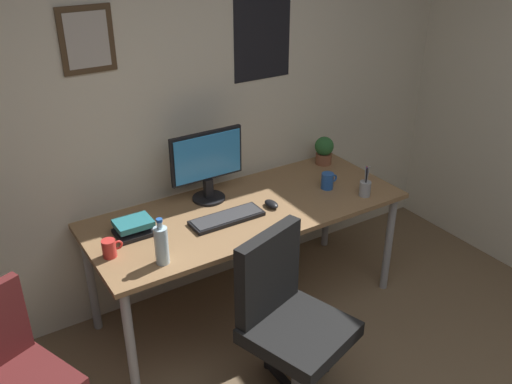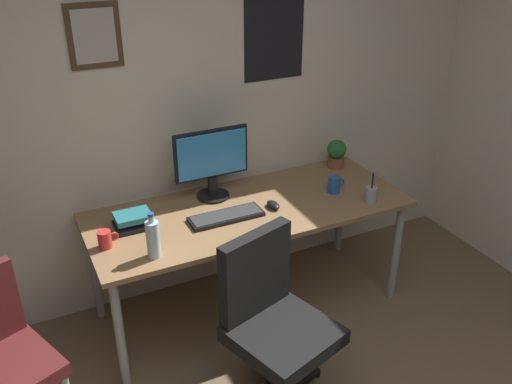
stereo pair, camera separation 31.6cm
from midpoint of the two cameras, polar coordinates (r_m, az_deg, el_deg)
wall_back at (r=3.36m, az=-5.78°, el=9.37°), size 4.40×0.10×2.60m
desk at (r=3.34m, az=1.96°, el=-2.65°), size 1.90×0.76×0.73m
office_chair at (r=2.81m, az=4.96°, el=-12.67°), size 0.58×0.59×0.95m
monitor at (r=3.32m, az=-1.85°, el=3.13°), size 0.46×0.20×0.43m
keyboard at (r=3.19m, az=-0.23°, el=-2.57°), size 0.43×0.15×0.03m
computer_mouse at (r=3.30m, az=4.51°, el=-1.40°), size 0.06×0.11×0.04m
water_bottle at (r=2.83m, az=-7.35°, el=-4.84°), size 0.07×0.07×0.25m
coffee_mug_near at (r=3.52m, az=10.57°, el=0.69°), size 0.12×0.08×0.10m
coffee_mug_far at (r=2.98m, az=-12.23°, el=-4.82°), size 0.11×0.07×0.09m
potted_plant at (r=3.84m, az=10.57°, el=3.90°), size 0.13×0.13×0.20m
pen_cup at (r=3.45m, az=14.26°, el=-0.21°), size 0.07×0.07×0.20m
book_stack_left at (r=3.14m, az=-9.64°, el=-2.92°), size 0.21×0.16×0.08m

